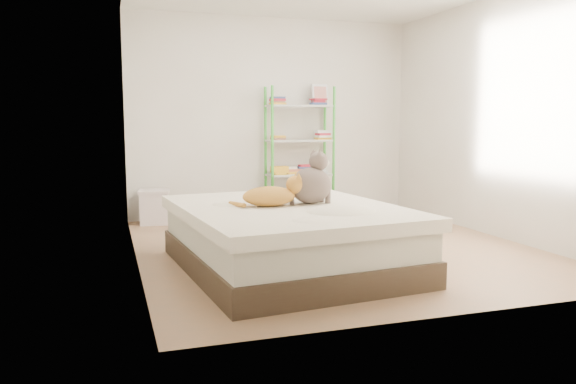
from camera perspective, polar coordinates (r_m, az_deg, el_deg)
name	(u,v)px	position (r m, az deg, el deg)	size (l,w,h in m)	color
room	(334,116)	(5.53, 4.70, 7.67)	(3.81, 4.21, 2.61)	#AE7C55
bed	(288,237)	(4.79, -0.02, -4.60)	(1.91, 2.29, 0.54)	#403527
orange_cat	(269,194)	(4.69, -1.94, -0.17)	(0.53, 0.28, 0.21)	#BF7A30
grey_cat	(311,178)	(4.82, 2.34, 1.48)	(0.33, 0.40, 0.45)	gray
shelf_unit	(300,153)	(7.41, 1.22, 3.98)	(0.88, 0.36, 1.74)	green
cardboard_box	(295,214)	(6.71, 0.72, -2.20)	(0.44, 0.42, 0.36)	#926F53
white_bin	(155,207)	(7.05, -13.41, -1.47)	(0.41, 0.37, 0.42)	silver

